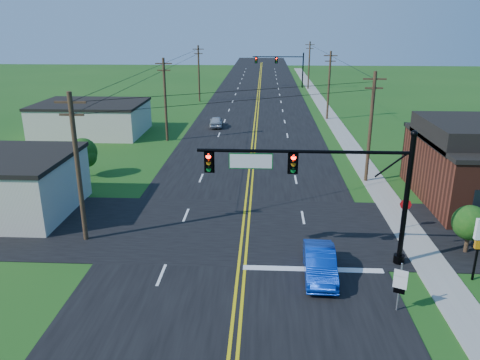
# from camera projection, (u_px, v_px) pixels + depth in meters

# --- Properties ---
(ground) EXTENTS (260.00, 260.00, 0.00)m
(ground) POSITION_uv_depth(u_px,v_px,m) (229.00, 355.00, 18.66)
(ground) COLOR #194B15
(ground) RESTS_ON ground
(road_main) EXTENTS (16.00, 220.00, 0.04)m
(road_main) POSITION_uv_depth(u_px,v_px,m) (255.00, 116.00, 65.93)
(road_main) COLOR black
(road_main) RESTS_ON ground
(road_cross) EXTENTS (70.00, 10.00, 0.04)m
(road_cross) POSITION_uv_depth(u_px,v_px,m) (243.00, 229.00, 30.00)
(road_cross) COLOR black
(road_cross) RESTS_ON ground
(sidewalk) EXTENTS (2.00, 160.00, 0.08)m
(sidewalk) POSITION_uv_depth(u_px,v_px,m) (341.00, 132.00, 55.95)
(sidewalk) COLOR gray
(sidewalk) RESTS_ON ground
(signal_mast_main) EXTENTS (11.30, 0.60, 7.48)m
(signal_mast_main) POSITION_uv_depth(u_px,v_px,m) (322.00, 180.00, 24.48)
(signal_mast_main) COLOR black
(signal_mast_main) RESTS_ON ground
(signal_mast_far) EXTENTS (10.98, 0.60, 7.48)m
(signal_mast_far) POSITION_uv_depth(u_px,v_px,m) (281.00, 64.00, 92.61)
(signal_mast_far) COLOR black
(signal_mast_far) RESTS_ON ground
(cream_bldg_far) EXTENTS (12.20, 9.20, 3.70)m
(cream_bldg_far) POSITION_uv_depth(u_px,v_px,m) (92.00, 118.00, 54.92)
(cream_bldg_far) COLOR beige
(cream_bldg_far) RESTS_ON ground
(utility_pole_left_a) EXTENTS (1.80, 0.28, 9.00)m
(utility_pole_left_a) POSITION_uv_depth(u_px,v_px,m) (78.00, 166.00, 27.06)
(utility_pole_left_a) COLOR #3A231A
(utility_pole_left_a) RESTS_ON ground
(utility_pole_left_b) EXTENTS (1.80, 0.28, 9.00)m
(utility_pole_left_b) POSITION_uv_depth(u_px,v_px,m) (165.00, 98.00, 50.70)
(utility_pole_left_b) COLOR #3A231A
(utility_pole_left_b) RESTS_ON ground
(utility_pole_left_c) EXTENTS (1.80, 0.28, 9.00)m
(utility_pole_left_c) POSITION_uv_depth(u_px,v_px,m) (199.00, 72.00, 76.22)
(utility_pole_left_c) COLOR #3A231A
(utility_pole_left_c) RESTS_ON ground
(utility_pole_right_a) EXTENTS (1.80, 0.28, 9.00)m
(utility_pole_right_a) POSITION_uv_depth(u_px,v_px,m) (371.00, 126.00, 37.46)
(utility_pole_right_a) COLOR #3A231A
(utility_pole_right_a) RESTS_ON ground
(utility_pole_right_b) EXTENTS (1.80, 0.28, 9.00)m
(utility_pole_right_b) POSITION_uv_depth(u_px,v_px,m) (329.00, 84.00, 62.04)
(utility_pole_right_b) COLOR #3A231A
(utility_pole_right_b) RESTS_ON ground
(utility_pole_right_c) EXTENTS (1.80, 0.28, 9.00)m
(utility_pole_right_c) POSITION_uv_depth(u_px,v_px,m) (309.00, 64.00, 90.40)
(utility_pole_right_c) COLOR #3A231A
(utility_pole_right_c) RESTS_ON ground
(tree_right_back) EXTENTS (3.00, 3.00, 4.10)m
(tree_right_back) POSITION_uv_depth(u_px,v_px,m) (429.00, 140.00, 41.62)
(tree_right_back) COLOR #3A231A
(tree_right_back) RESTS_ON ground
(shrub_corner) EXTENTS (2.00, 2.00, 2.86)m
(shrub_corner) POSITION_uv_depth(u_px,v_px,m) (470.00, 223.00, 26.41)
(shrub_corner) COLOR #3A231A
(shrub_corner) RESTS_ON ground
(tree_left) EXTENTS (2.40, 2.40, 3.37)m
(tree_left) POSITION_uv_depth(u_px,v_px,m) (83.00, 152.00, 39.45)
(tree_left) COLOR #3A231A
(tree_left) RESTS_ON ground
(blue_car) EXTENTS (1.70, 4.52, 1.47)m
(blue_car) POSITION_uv_depth(u_px,v_px,m) (320.00, 264.00, 24.19)
(blue_car) COLOR #0731AC
(blue_car) RESTS_ON ground
(distant_car) EXTENTS (1.83, 3.99, 1.33)m
(distant_car) POSITION_uv_depth(u_px,v_px,m) (216.00, 122.00, 58.66)
(distant_car) COLOR silver
(distant_car) RESTS_ON ground
(route_sign) EXTENTS (0.57, 0.29, 2.46)m
(route_sign) POSITION_uv_depth(u_px,v_px,m) (400.00, 284.00, 21.08)
(route_sign) COLOR slate
(route_sign) RESTS_ON ground
(stop_sign) EXTENTS (0.73, 0.14, 2.06)m
(stop_sign) POSITION_uv_depth(u_px,v_px,m) (405.00, 208.00, 29.54)
(stop_sign) COLOR slate
(stop_sign) RESTS_ON ground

